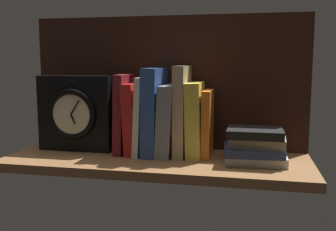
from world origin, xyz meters
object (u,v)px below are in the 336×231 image
Objects in this scene: book_yellow_seinlanguage at (195,119)px; book_maroon_dawkins at (124,114)px; book_white_catcher at (144,115)px; framed_clock at (75,113)px; book_tan_shortstories at (182,111)px; book_stack_side at (255,146)px; book_blue_modern at (154,111)px; book_red_requiem at (135,118)px; book_gray_chess at (169,120)px; book_orange_pandolfini at (208,123)px.

book_maroon_dawkins is at bearing 180.00° from book_yellow_seinlanguage.
framed_clock is at bearing -176.70° from book_white_catcher.
book_tan_shortstories reaches higher than book_stack_side.
book_blue_modern is 24.43cm from framed_clock.
book_red_requiem is 18.43cm from framed_clock.
book_red_requiem is at bearing 180.00° from book_white_catcher.
book_white_catcher is 1.11× the size of book_gray_chess.
book_yellow_seinlanguage is (21.36, 0.00, -1.07)cm from book_maroon_dawkins.
framed_clock is 1.35× the size of book_stack_side.
book_stack_side is at bearing -8.92° from book_red_requiem.
book_tan_shortstories is at bearing 0.00° from book_red_requiem.
framed_clock is at bearing 175.42° from book_stack_side.
book_white_catcher is 15.41cm from book_yellow_seinlanguage.
book_yellow_seinlanguage reaches higher than book_gray_chess.
book_maroon_dawkins is 1.12× the size of book_red_requiem.
book_red_requiem is at bearing 3.80° from framed_clock.
book_blue_modern reaches higher than book_orange_pandolfini.
book_white_catcher is at bearing 0.00° from book_red_requiem.
framed_clock is (-32.64, -1.22, -1.47)cm from book_tan_shortstories.
book_tan_shortstories is 23.02cm from book_stack_side.
framed_clock reaches higher than book_orange_pandolfini.
book_blue_modern reaches higher than book_red_requiem.
book_blue_modern is at bearing 0.00° from book_red_requiem.
book_white_catcher reaches higher than book_stack_side.
book_orange_pandolfini is at bearing 0.00° from book_gray_chess.
book_red_requiem is 14.51cm from book_tan_shortstories.
book_gray_chess is at bearing 0.00° from book_red_requiem.
book_blue_modern is (3.24, 0.00, 1.30)cm from book_white_catcher.
book_orange_pandolfini reaches higher than book_stack_side.
book_white_catcher is 11.62cm from book_tan_shortstories.
book_blue_modern is 12.31cm from book_yellow_seinlanguage.
book_white_catcher is 18.98cm from book_orange_pandolfini.
book_white_catcher is 33.39cm from book_stack_side.
book_blue_modern is 8.28cm from book_tan_shortstories.
book_red_requiem is 1.22× the size of book_stack_side.
book_tan_shortstories is at bearing 0.00° from book_maroon_dawkins.
book_yellow_seinlanguage is at bearing 0.00° from book_white_catcher.
book_white_catcher reaches higher than book_yellow_seinlanguage.
book_red_requiem reaches higher than book_stack_side.
book_tan_shortstories is 1.22× the size of book_yellow_seinlanguage.
book_red_requiem is 10.42cm from book_gray_chess.
book_orange_pandolfini is at bearing 157.63° from book_stack_side.
book_yellow_seinlanguage is at bearing 0.00° from book_gray_chess.
book_stack_side is (38.22, -5.50, -7.05)cm from book_maroon_dawkins.
book_stack_side is at bearing -9.68° from book_white_catcher.
book_gray_chess is at bearing 0.00° from book_white_catcher.
book_maroon_dawkins is at bearing 4.60° from framed_clock.
book_white_catcher is 1.07× the size of book_yellow_seinlanguage.
framed_clock is (-18.35, -1.22, 1.09)cm from book_red_requiem.
book_maroon_dawkins is 1.23× the size of book_orange_pandolfini.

